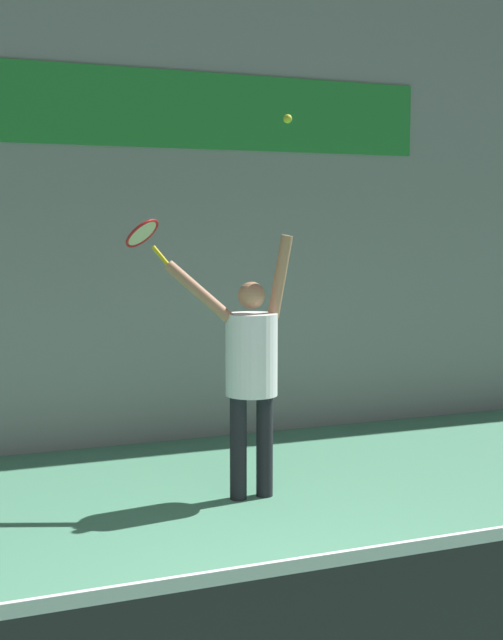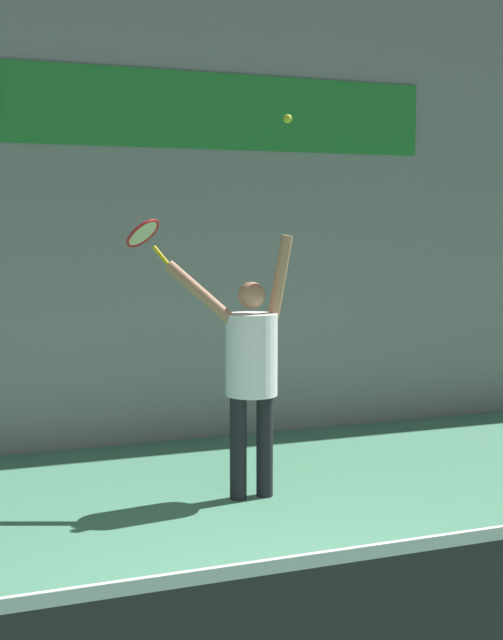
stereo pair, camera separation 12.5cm
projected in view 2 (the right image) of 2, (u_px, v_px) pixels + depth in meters
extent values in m
cube|color=gray|center=(114.00, 184.00, 8.38)|extent=(18.00, 0.10, 5.00)
cube|color=#288C38|center=(114.00, 106.00, 8.25)|extent=(6.43, 0.02, 0.73)
cube|color=white|center=(445.00, 541.00, 3.32)|extent=(6.71, 0.02, 0.05)
cylinder|color=black|center=(238.00, 448.00, 6.85)|extent=(0.13, 0.13, 0.81)
cylinder|color=black|center=(265.00, 445.00, 6.93)|extent=(0.13, 0.13, 0.81)
cylinder|color=white|center=(252.00, 355.00, 6.81)|extent=(0.40, 0.40, 0.63)
sphere|color=tan|center=(252.00, 295.00, 6.76)|extent=(0.21, 0.21, 0.21)
cylinder|color=tan|center=(280.00, 276.00, 6.80)|extent=(0.21, 0.19, 0.64)
cylinder|color=tan|center=(199.00, 291.00, 6.77)|extent=(0.48, 0.42, 0.47)
cylinder|color=yellow|center=(161.00, 256.00, 6.85)|extent=(0.13, 0.14, 0.16)
torus|color=red|center=(143.00, 233.00, 6.91)|extent=(0.39, 0.38, 0.23)
cylinder|color=beige|center=(143.00, 233.00, 6.91)|extent=(0.33, 0.32, 0.19)
sphere|color=#CCDB2D|center=(288.00, 119.00, 6.59)|extent=(0.07, 0.07, 0.07)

